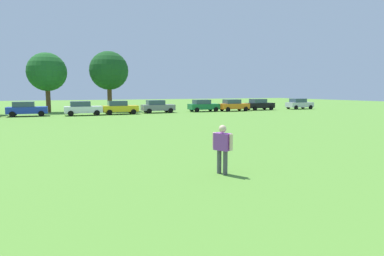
% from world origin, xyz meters
% --- Properties ---
extents(ground_plane, '(160.00, 160.00, 0.00)m').
position_xyz_m(ground_plane, '(0.00, 30.00, 0.00)').
color(ground_plane, '#568C33').
extents(adult_bystander, '(0.55, 0.75, 1.75)m').
position_xyz_m(adult_bystander, '(1.89, 12.13, 1.04)').
color(adult_bystander, '#4C4C51').
rests_on(adult_bystander, ground).
extents(parked_car_blue_1, '(4.30, 2.02, 1.68)m').
position_xyz_m(parked_car_blue_1, '(-6.56, 44.04, 0.86)').
color(parked_car_blue_1, '#1E38AD').
rests_on(parked_car_blue_1, ground).
extents(parked_car_white_2, '(4.30, 2.02, 1.68)m').
position_xyz_m(parked_car_white_2, '(-0.50, 42.95, 0.86)').
color(parked_car_white_2, white).
rests_on(parked_car_white_2, ground).
extents(parked_car_yellow_3, '(4.30, 2.02, 1.68)m').
position_xyz_m(parked_car_yellow_3, '(3.91, 43.14, 0.86)').
color(parked_car_yellow_3, yellow).
rests_on(parked_car_yellow_3, ground).
extents(parked_car_gray_4, '(4.30, 2.02, 1.68)m').
position_xyz_m(parked_car_gray_4, '(9.06, 43.93, 0.86)').
color(parked_car_gray_4, slate).
rests_on(parked_car_gray_4, ground).
extents(parked_car_green_5, '(4.30, 2.02, 1.68)m').
position_xyz_m(parked_car_green_5, '(15.75, 43.92, 0.86)').
color(parked_car_green_5, '#196B38').
rests_on(parked_car_green_5, ground).
extents(parked_car_orange_6, '(4.30, 2.02, 1.68)m').
position_xyz_m(parked_car_orange_6, '(20.26, 43.31, 0.86)').
color(parked_car_orange_6, orange).
rests_on(parked_car_orange_6, ground).
extents(parked_car_black_7, '(4.30, 2.02, 1.68)m').
position_xyz_m(parked_car_black_7, '(25.22, 44.03, 0.86)').
color(parked_car_black_7, black).
rests_on(parked_car_black_7, ground).
extents(parked_car_silver_8, '(4.30, 2.02, 1.68)m').
position_xyz_m(parked_car_silver_8, '(32.62, 43.78, 0.86)').
color(parked_car_silver_8, silver).
rests_on(parked_car_silver_8, ground).
extents(tree_right, '(5.15, 5.15, 8.02)m').
position_xyz_m(tree_right, '(-4.34, 50.59, 5.41)').
color(tree_right, brown).
rests_on(tree_right, ground).
extents(tree_far_right, '(5.46, 5.46, 8.50)m').
position_xyz_m(tree_far_right, '(3.76, 49.97, 5.74)').
color(tree_far_right, brown).
rests_on(tree_far_right, ground).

